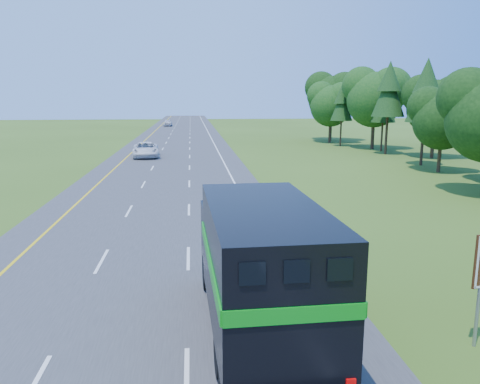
% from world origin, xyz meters
% --- Properties ---
extents(road, '(15.00, 260.00, 0.04)m').
position_xyz_m(road, '(0.00, 50.00, 0.02)').
color(road, '#38383A').
rests_on(road, ground).
extents(lane_markings, '(11.15, 260.00, 0.01)m').
position_xyz_m(lane_markings, '(0.00, 50.00, 0.04)').
color(lane_markings, yellow).
rests_on(lane_markings, road).
extents(tree_wall_right, '(16.00, 100.00, 12.00)m').
position_xyz_m(tree_wall_right, '(26.00, 30.00, 6.00)').
color(tree_wall_right, '#0F3911').
rests_on(tree_wall_right, ground).
extents(horse_truck, '(3.13, 9.25, 4.06)m').
position_xyz_m(horse_truck, '(3.89, 3.94, 2.21)').
color(horse_truck, black).
rests_on(horse_truck, road).
extents(white_suv, '(3.41, 6.52, 1.75)m').
position_xyz_m(white_suv, '(-3.27, 47.05, 0.92)').
color(white_suv, silver).
rests_on(white_suv, road).
extents(far_car, '(2.05, 4.87, 1.64)m').
position_xyz_m(far_car, '(-3.59, 109.09, 0.86)').
color(far_car, silver).
rests_on(far_car, road).
extents(delineator, '(0.08, 0.05, 1.02)m').
position_xyz_m(delineator, '(8.69, 17.48, 0.55)').
color(delineator, '#FF4E0D').
rests_on(delineator, ground).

